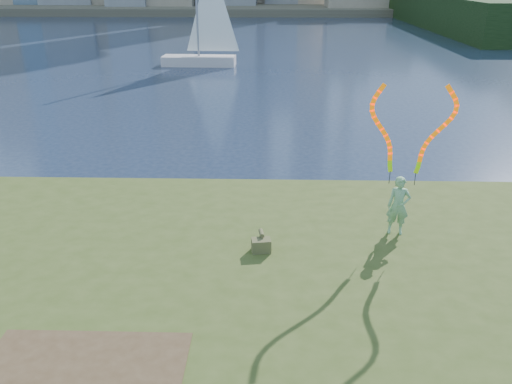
{
  "coord_description": "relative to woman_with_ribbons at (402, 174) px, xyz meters",
  "views": [
    {
      "loc": [
        0.66,
        -8.47,
        6.43
      ],
      "look_at": [
        0.41,
        1.0,
        2.27
      ],
      "focal_mm": 35.0,
      "sensor_mm": 36.0,
      "label": 1
    }
  ],
  "objects": [
    {
      "name": "woman_with_ribbons",
      "position": [
        0.0,
        0.0,
        0.0
      ],
      "size": [
        1.94,
        0.45,
        3.82
      ],
      "rotation": [
        0.0,
        0.0,
        -0.15
      ],
      "color": "#176A1B",
      "rests_on": "grassy_knoll"
    },
    {
      "name": "grassy_knoll",
      "position": [
        -3.69,
        -4.37,
        -1.93
      ],
      "size": [
        20.0,
        18.0,
        0.8
      ],
      "color": "#3A491A",
      "rests_on": "ground"
    },
    {
      "name": "far_shore",
      "position": [
        -3.69,
        92.93,
        -1.67
      ],
      "size": [
        320.0,
        40.0,
        1.2
      ],
      "primitive_type": "cube",
      "color": "#514C3C",
      "rests_on": "ground"
    },
    {
      "name": "sailboat",
      "position": [
        -8.07,
        27.81,
        -0.75
      ],
      "size": [
        5.84,
        1.95,
        8.82
      ],
      "rotation": [
        0.0,
        0.0,
        -0.04
      ],
      "color": "beige",
      "rests_on": "ground"
    },
    {
      "name": "canvas_bag",
      "position": [
        -3.17,
        -0.97,
        -1.3
      ],
      "size": [
        0.45,
        0.51,
        0.4
      ],
      "rotation": [
        0.0,
        0.0,
        0.14
      ],
      "color": "brown",
      "rests_on": "grassy_knoll"
    },
    {
      "name": "ground",
      "position": [
        -3.69,
        -2.07,
        -2.27
      ],
      "size": [
        320.0,
        320.0,
        0.0
      ],
      "primitive_type": "plane",
      "color": "#18243D",
      "rests_on": "ground"
    }
  ]
}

